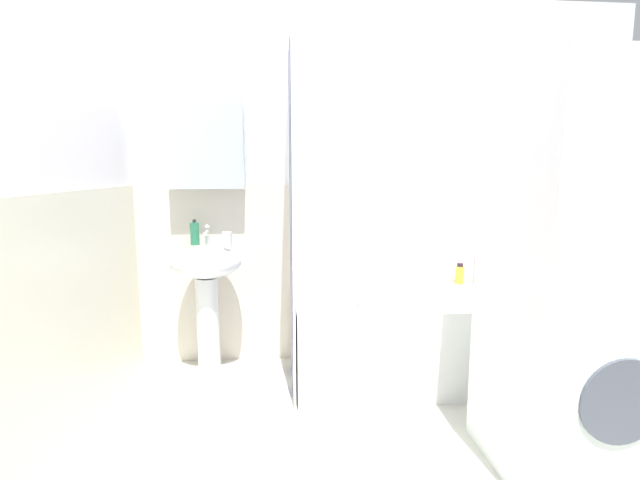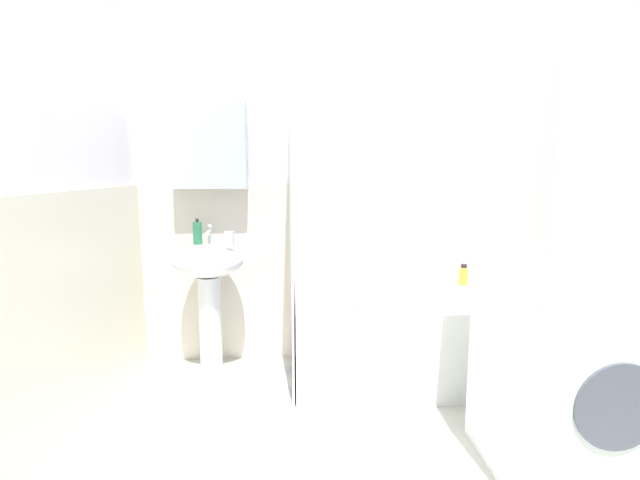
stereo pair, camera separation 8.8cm
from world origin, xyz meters
TOP-DOWN VIEW (x-y plane):
  - ground_plane at (0.00, 0.00)m, footprint 4.80×5.60m
  - wall_back_tiled at (-0.06, 1.26)m, footprint 3.60×0.18m
  - wall_left_tiled at (-1.57, 0.34)m, footprint 0.07×1.81m
  - sink at (-1.06, 1.03)m, footprint 0.44×0.34m
  - faucet at (-1.06, 1.11)m, footprint 0.03×0.12m
  - soap_dispenser at (-1.13, 1.10)m, footprint 0.06×0.06m
  - toothbrush_cup at (-0.92, 1.01)m, footprint 0.06×0.06m
  - bathtub at (0.22, 0.86)m, footprint 1.46×0.72m
  - shower_curtain at (-0.53, 0.86)m, footprint 0.01×0.72m
  - conditioner_bottle at (0.84, 1.14)m, footprint 0.04×0.04m
  - body_wash_bottle at (0.74, 1.13)m, footprint 0.04×0.04m
  - shampoo_bottle at (0.63, 1.15)m, footprint 0.06×0.06m
  - towel_folded at (-0.03, 0.67)m, footprint 0.28×0.22m
  - washer_dryer_stack at (0.62, -0.08)m, footprint 0.60×0.64m

SIDE VIEW (x-z plane):
  - ground_plane at x=0.00m, z-range -0.04..0.00m
  - bathtub at x=0.22m, z-range 0.00..0.52m
  - towel_folded at x=-0.03m, z-range 0.52..0.60m
  - shampoo_bottle at x=0.63m, z-range 0.52..0.66m
  - conditioner_bottle at x=0.84m, z-range 0.52..0.67m
  - sink at x=-1.06m, z-range 0.19..1.02m
  - body_wash_bottle at x=0.74m, z-range 0.52..0.73m
  - washer_dryer_stack at x=0.62m, z-range 0.00..1.70m
  - toothbrush_cup at x=-0.92m, z-range 0.83..0.92m
  - faucet at x=-1.06m, z-range 0.83..0.95m
  - soap_dispenser at x=-1.13m, z-range 0.82..0.98m
  - shower_curtain at x=-0.53m, z-range 0.00..2.00m
  - wall_left_tiled at x=-1.57m, z-range -0.08..2.32m
  - wall_back_tiled at x=-0.06m, z-range -0.06..2.34m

